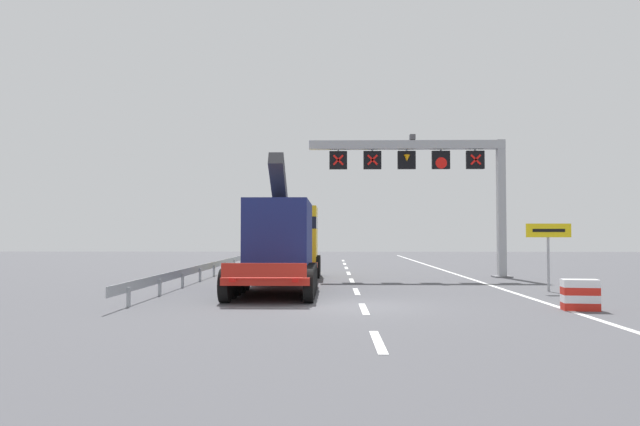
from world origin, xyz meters
TOP-DOWN VIEW (x-y plane):
  - ground at (0.00, 0.00)m, footprint 112.00×112.00m
  - lane_markings at (0.27, 12.45)m, footprint 0.20×39.49m
  - edge_line_right at (6.20, 12.00)m, footprint 0.20×63.00m
  - overhead_lane_gantry at (4.58, 12.16)m, footprint 10.37×0.90m
  - heavy_haul_truck_red at (-2.76, 8.17)m, footprint 3.04×14.07m
  - exit_sign_yellow at (7.71, 4.66)m, footprint 1.73×0.15m
  - crash_barrier_striped at (6.56, -0.88)m, footprint 1.05×0.62m
  - guardrail_left at (-6.92, 12.49)m, footprint 0.13×28.98m

SIDE VIEW (x-z plane):
  - ground at x=0.00m, z-range 0.00..0.00m
  - edge_line_right at x=6.20m, z-range 0.00..0.01m
  - lane_markings at x=0.27m, z-range 0.00..0.01m
  - crash_barrier_striped at x=6.56m, z-range 0.00..0.90m
  - guardrail_left at x=-6.92m, z-range 0.18..0.94m
  - heavy_haul_truck_red at x=-2.76m, z-range -0.66..4.64m
  - exit_sign_yellow at x=7.71m, z-range 0.72..3.35m
  - overhead_lane_gantry at x=4.58m, z-range 1.98..9.38m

